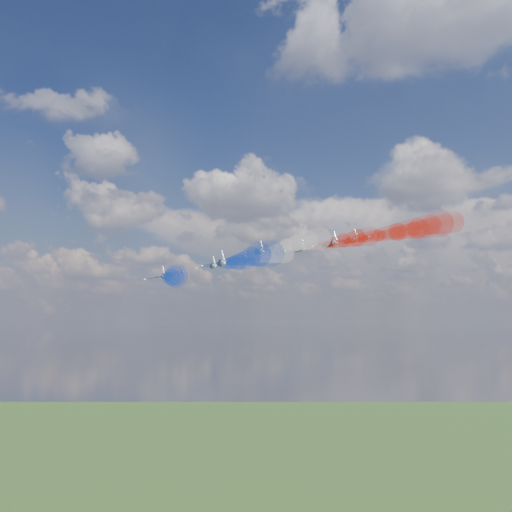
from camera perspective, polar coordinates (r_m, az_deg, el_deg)
The scene contains 16 objects.
jet_lead at distance 155.53m, azimuth -1.16°, elevation -0.51°, with size 8.51×10.64×2.84m, color black, non-canonical shape.
trail_lead at distance 130.63m, azimuth 0.71°, elevation -0.18°, with size 3.55×41.29×3.55m, color white, non-canonical shape.
jet_inner_left at distance 143.31m, azimuth -4.17°, elevation -0.98°, with size 8.51×10.64×2.84m, color black, non-canonical shape.
trail_inner_left at distance 118.18m, azimuth -2.74°, elevation -0.72°, with size 3.55×41.29×3.55m, color #163BC3, non-canonical shape.
jet_inner_right at distance 145.34m, azimuth 4.26°, elevation 0.67°, with size 8.51×10.64×2.84m, color black, non-canonical shape.
trail_inner_right at distance 121.10m, azimuth 7.39°, elevation 1.25°, with size 3.55×41.29×3.55m, color red, non-canonical shape.
jet_outer_left at distance 127.16m, azimuth -8.89°, elevation -2.01°, with size 8.51×10.64×2.84m, color black, non-canonical shape.
trail_outer_left at distance 101.84m, azimuth -8.40°, elevation -1.96°, with size 3.55×41.29×3.55m, color #163BC3, non-canonical shape.
jet_center_third at distance 130.81m, azimuth 0.32°, elevation 0.40°, with size 8.51×10.64×2.84m, color black, non-canonical shape.
trail_center_third at distance 106.09m, azimuth 2.97°, elevation 1.02°, with size 3.55×41.29×3.55m, color white, non-canonical shape.
jet_outer_right at distance 136.94m, azimuth 9.16°, elevation 1.47°, with size 8.51×10.64×2.84m, color black, non-canonical shape.
trail_outer_right at distance 113.52m, azimuth 13.54°, elevation 2.26°, with size 3.55×41.29×3.55m, color red, non-canonical shape.
jet_rear_left at distance 116.81m, azimuth -3.35°, elevation -0.69°, with size 8.51×10.64×2.84m, color black, non-canonical shape.
trail_rear_left at distance 91.76m, azimuth -1.28°, elevation -0.28°, with size 3.55×41.29×3.55m, color #163BC3, non-canonical shape.
jet_rear_right at distance 121.38m, azimuth 7.19°, elevation 1.16°, with size 8.51×10.64×2.84m, color black, non-canonical shape.
trail_rear_right at distance 97.65m, azimuth 11.81°, elevation 2.01°, with size 3.55×41.29×3.55m, color red, non-canonical shape.
Camera 1 is at (48.95, -106.21, 133.20)m, focal length 41.26 mm.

